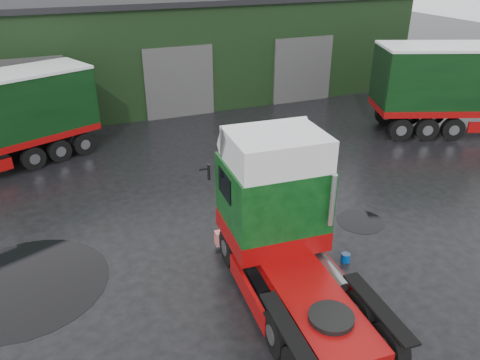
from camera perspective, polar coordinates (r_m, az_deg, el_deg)
name	(u,v)px	position (r m, az deg, el deg)	size (l,w,h in m)	color
ground	(242,251)	(15.40, 0.26, -8.60)	(100.00, 100.00, 0.00)	black
warehouse	(153,44)	(32.87, -10.51, 16.01)	(32.40, 12.40, 6.30)	black
hero_tractor	(302,238)	(12.09, 7.56, -7.00)	(3.04, 7.17, 4.45)	#0B3712
wash_bucket	(345,258)	(15.22, 12.73, -9.21)	(0.29, 0.29, 0.27)	#063891
tree_back_a	(19,8)	(41.84, -25.34, 18.43)	(4.40, 4.40, 9.50)	black
tree_back_b	(215,12)	(44.51, -3.03, 19.77)	(4.40, 4.40, 7.50)	black
puddle_1	(360,221)	(17.47, 14.45, -4.91)	(1.71, 1.71, 0.01)	black
puddle_2	(26,285)	(15.35, -24.68, -11.54)	(4.77, 4.77, 0.01)	black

